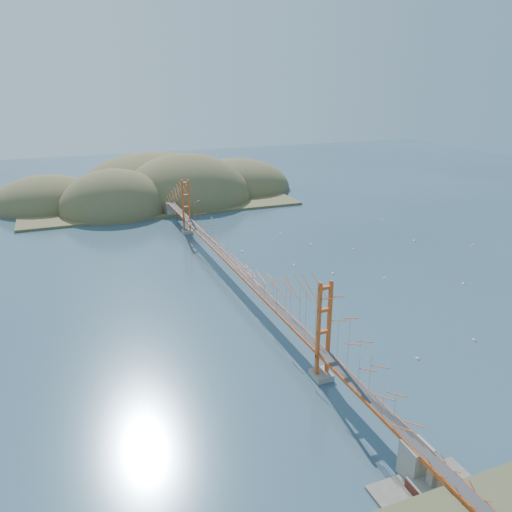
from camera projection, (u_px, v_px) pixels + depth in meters
name	position (u px, v px, depth m)	size (l,w,h in m)	color
ground	(233.00, 282.00, 82.27)	(320.00, 320.00, 0.00)	#2C4558
bridge	(232.00, 242.00, 80.08)	(2.20, 94.40, 12.00)	gray
approach_viaduct	(470.00, 506.00, 36.02)	(1.40, 12.00, 3.38)	#C44715
promontory	(434.00, 498.00, 39.81)	(9.00, 6.00, 0.24)	#59544C
fort	(432.00, 485.00, 40.38)	(3.70, 2.30, 1.75)	maroon
far_headlands	(161.00, 196.00, 142.97)	(84.00, 58.00, 25.00)	brown
sailboat_6	(474.00, 339.00, 64.00)	(0.53, 0.55, 0.62)	white
sailboat_17	(352.00, 206.00, 131.02)	(0.57, 0.46, 0.67)	white
sailboat_7	(281.00, 233.00, 108.26)	(0.52, 0.46, 0.59)	white
sailboat_16	(310.00, 244.00, 101.01)	(0.67, 0.67, 0.71)	white
sailboat_9	(382.00, 219.00, 118.67)	(0.61, 0.61, 0.67)	white
sailboat_10	(417.00, 358.00, 59.79)	(0.47, 0.53, 0.60)	white
sailboat_11	(473.00, 245.00, 100.34)	(0.57, 0.57, 0.64)	white
sailboat_1	(353.00, 248.00, 98.24)	(0.52, 0.52, 0.57)	white
sailboat_3	(242.00, 251.00, 96.89)	(0.65, 0.65, 0.71)	white
sailboat_0	(294.00, 265.00, 89.63)	(0.55, 0.55, 0.62)	white
sailboat_12	(211.00, 217.00, 120.19)	(0.56, 0.45, 0.66)	white
sailboat_14	(333.00, 273.00, 85.92)	(0.49, 0.58, 0.68)	white
sailboat_5	(414.00, 240.00, 103.31)	(0.53, 0.61, 0.70)	white
sailboat_2	(384.00, 277.00, 83.89)	(0.48, 0.39, 0.57)	white
sailboat_13	(463.00, 283.00, 81.49)	(0.64, 0.64, 0.68)	white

